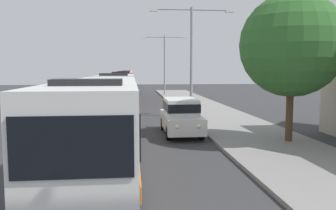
# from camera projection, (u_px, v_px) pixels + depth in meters

# --- Properties ---
(bus_lead) EXTENTS (2.58, 12.24, 3.21)m
(bus_lead) POSITION_uv_depth(u_px,v_px,m) (101.00, 118.00, 12.53)
(bus_lead) COLOR silver
(bus_lead) RESTS_ON ground_plane
(bus_second_in_line) EXTENTS (2.58, 11.69, 3.21)m
(bus_second_in_line) POSITION_uv_depth(u_px,v_px,m) (117.00, 94.00, 25.43)
(bus_second_in_line) COLOR silver
(bus_second_in_line) RESTS_ON ground_plane
(bus_middle) EXTENTS (2.58, 11.31, 3.21)m
(bus_middle) POSITION_uv_depth(u_px,v_px,m) (122.00, 85.00, 38.68)
(bus_middle) COLOR maroon
(bus_middle) RESTS_ON ground_plane
(bus_fourth_in_line) EXTENTS (2.58, 12.42, 3.21)m
(bus_fourth_in_line) POSITION_uv_depth(u_px,v_px,m) (124.00, 81.00, 51.00)
(bus_fourth_in_line) COLOR silver
(bus_fourth_in_line) RESTS_ON ground_plane
(bus_rear) EXTENTS (2.58, 11.69, 3.21)m
(bus_rear) POSITION_uv_depth(u_px,v_px,m) (126.00, 79.00, 64.44)
(bus_rear) COLOR silver
(bus_rear) RESTS_ON ground_plane
(bus_tail_end) EXTENTS (2.58, 10.94, 3.21)m
(bus_tail_end) POSITION_uv_depth(u_px,v_px,m) (127.00, 77.00, 77.52)
(bus_tail_end) COLOR silver
(bus_tail_end) RESTS_ON ground_plane
(white_suv) EXTENTS (1.86, 4.78, 1.90)m
(white_suv) POSITION_uv_depth(u_px,v_px,m) (181.00, 115.00, 18.51)
(white_suv) COLOR white
(white_suv) RESTS_ON ground_plane
(streetlamp_mid) EXTENTS (6.03, 0.28, 7.70)m
(streetlamp_mid) POSITION_uv_depth(u_px,v_px,m) (191.00, 49.00, 24.88)
(streetlamp_mid) COLOR gray
(streetlamp_mid) RESTS_ON sidewalk
(streetlamp_far) EXTENTS (5.97, 0.28, 7.65)m
(streetlamp_far) POSITION_uv_depth(u_px,v_px,m) (165.00, 58.00, 45.24)
(streetlamp_far) COLOR gray
(streetlamp_far) RESTS_ON sidewalk
(roadside_tree) EXTENTS (4.69, 4.69, 6.74)m
(roadside_tree) POSITION_uv_depth(u_px,v_px,m) (292.00, 45.00, 15.68)
(roadside_tree) COLOR #4C3823
(roadside_tree) RESTS_ON sidewalk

